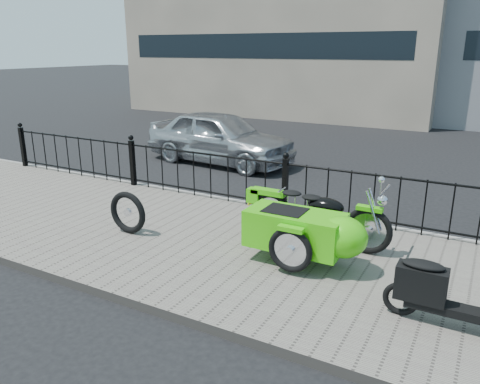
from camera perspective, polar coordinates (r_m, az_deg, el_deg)
The scene contains 8 objects.
ground at distance 7.39m, azimuth 1.33°, elevation -6.16°, with size 120.00×120.00×0.00m, color black.
sidewalk at distance 6.96m, azimuth -0.58°, elevation -7.14°, with size 30.00×3.80×0.12m, color #6C635B.
curb at distance 8.58m, azimuth 5.78°, elevation -2.43°, with size 30.00×0.10×0.12m, color gray.
iron_fence at distance 8.30m, azimuth 5.51°, elevation 0.72°, with size 14.11×0.11×1.08m.
motorcycle_sidecar at distance 6.40m, azimuth 8.66°, elevation -4.40°, with size 2.28×1.48×0.98m.
scooter at distance 5.39m, azimuth 23.61°, elevation -11.21°, with size 1.42×0.41×0.96m.
spare_tire at distance 7.53m, azimuth -13.53°, elevation -2.45°, with size 0.68×0.68×0.10m, color black.
sedan_car at distance 12.33m, azimuth -2.46°, elevation 6.70°, with size 1.63×4.05×1.38m, color #BABDC2.
Camera 1 is at (3.12, -6.03, 2.93)m, focal length 35.00 mm.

